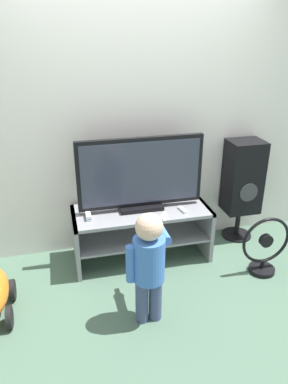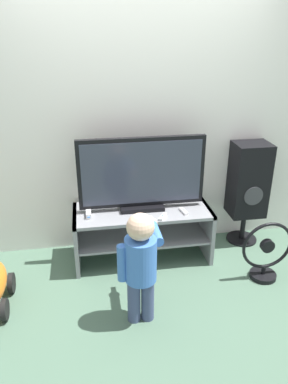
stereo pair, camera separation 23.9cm
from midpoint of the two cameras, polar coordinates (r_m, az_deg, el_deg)
ground_plane at (r=3.53m, az=-1.36°, el=-12.12°), size 16.00×16.00×0.00m
wall_back at (r=3.52m, az=-3.74°, el=11.17°), size 10.00×0.06×2.60m
tv_stand at (r=3.56m, az=-2.33°, el=-5.22°), size 1.28×0.52×0.52m
television at (r=3.36m, az=-2.56°, el=2.57°), size 1.15×0.20×0.69m
game_console at (r=3.39m, az=-10.53°, el=-3.50°), size 0.04×0.17×0.05m
remote_primary at (r=3.46m, az=3.95°, el=-2.76°), size 0.06×0.13×0.03m
remote_secondary at (r=3.34m, az=0.88°, el=-3.72°), size 0.10×0.13×0.03m
child at (r=2.74m, az=-1.79°, el=-10.31°), size 0.35×0.51×0.91m
speaker_tower at (r=3.88m, az=13.12°, el=1.95°), size 0.35×0.31×1.06m
floor_fan at (r=3.53m, az=16.09°, el=-8.28°), size 0.46×0.24×0.56m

